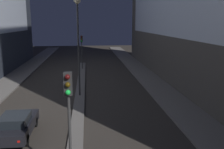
{
  "coord_description": "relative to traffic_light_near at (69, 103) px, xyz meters",
  "views": [
    {
      "loc": [
        0.76,
        -4.87,
        6.63
      ],
      "look_at": [
        3.51,
        22.88,
        0.71
      ],
      "focal_mm": 40.0,
      "sensor_mm": 36.0,
      "label": 1
    }
  ],
  "objects": [
    {
      "name": "median_strip",
      "position": [
        0.0,
        13.66,
        -3.46
      ],
      "size": [
        0.86,
        34.23,
        0.14
      ],
      "color": "#66605B",
      "rests_on": "ground"
    },
    {
      "name": "traffic_light_near",
      "position": [
        0.0,
        0.0,
        0.0
      ],
      "size": [
        0.32,
        0.42,
        4.63
      ],
      "color": "#383838",
      "rests_on": "median_strip"
    },
    {
      "name": "traffic_light_mid",
      "position": [
        0.0,
        25.45,
        0.0
      ],
      "size": [
        0.32,
        0.42,
        4.63
      ],
      "color": "#383838",
      "rests_on": "median_strip"
    },
    {
      "name": "street_lamp",
      "position": [
        0.0,
        12.47,
        2.64
      ],
      "size": [
        0.57,
        0.57,
        8.53
      ],
      "color": "#383838",
      "rests_on": "median_strip"
    },
    {
      "name": "car_left_lane",
      "position": [
        -3.44,
        4.78,
        -2.81
      ],
      "size": [
        1.77,
        4.14,
        1.42
      ],
      "color": "black",
      "rests_on": "ground"
    }
  ]
}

